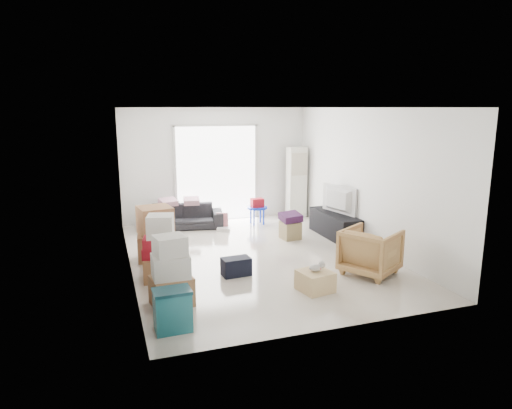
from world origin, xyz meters
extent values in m
cube|color=beige|center=(0.00, 0.00, -0.12)|extent=(4.50, 6.00, 0.24)
cube|color=white|center=(0.00, 0.00, 2.82)|extent=(4.50, 6.00, 0.24)
cube|color=white|center=(0.00, 3.12, 1.35)|extent=(4.50, 0.24, 2.70)
cube|color=white|center=(0.00, -3.12, 1.35)|extent=(4.50, 0.24, 2.70)
cube|color=white|center=(-2.37, 0.00, 1.35)|extent=(0.24, 6.00, 2.70)
cube|color=white|center=(2.37, 0.00, 1.35)|extent=(0.24, 6.00, 2.70)
cube|color=white|center=(0.00, 2.98, 1.15)|extent=(2.00, 0.01, 2.30)
cube|color=silver|center=(-1.00, 2.97, 1.15)|extent=(0.06, 0.04, 2.30)
cube|color=silver|center=(1.00, 2.97, 1.15)|extent=(0.06, 0.04, 2.30)
cube|color=silver|center=(0.00, 2.97, 2.30)|extent=(2.10, 0.04, 0.06)
cube|color=silver|center=(1.95, 2.65, 0.88)|extent=(0.45, 0.30, 1.75)
cube|color=black|center=(2.00, 0.71, 0.26)|extent=(0.46, 1.54, 0.51)
imported|color=black|center=(2.00, 0.71, 0.58)|extent=(0.79, 1.11, 0.13)
imported|color=#28282D|center=(-0.94, 2.50, 0.35)|extent=(1.88, 0.83, 0.71)
cube|color=#B88699|center=(-1.25, 2.51, 0.77)|extent=(0.46, 0.40, 0.12)
cube|color=#B88699|center=(-0.73, 2.48, 0.76)|extent=(0.36, 0.30, 0.11)
imported|color=tan|center=(1.49, -1.45, 0.42)|extent=(1.08, 1.10, 0.84)
cube|color=#1C616B|center=(-1.90, -2.39, 0.12)|extent=(0.45, 0.32, 0.25)
cube|color=#1C616B|center=(-1.90, -2.39, 0.37)|extent=(0.45, 0.32, 0.25)
cube|color=#0C333D|center=(-1.90, -2.39, 0.51)|extent=(0.47, 0.34, 0.04)
cube|color=#8B5B3F|center=(-1.80, -1.63, 0.20)|extent=(0.61, 0.53, 0.41)
cube|color=silver|center=(-1.80, -1.63, 0.57)|extent=(0.50, 0.42, 0.32)
cube|color=silver|center=(-1.80, -1.63, 0.86)|extent=(0.46, 0.43, 0.27)
cube|color=#8B5B3F|center=(-1.80, -0.62, 0.19)|extent=(0.63, 0.63, 0.38)
cube|color=#AF1524|center=(-1.80, -0.62, 0.46)|extent=(0.64, 0.50, 0.17)
cube|color=#AF1524|center=(-1.80, -0.62, 0.62)|extent=(0.60, 0.45, 0.15)
cube|color=silver|center=(-1.80, -0.62, 0.88)|extent=(0.47, 0.46, 0.36)
cube|color=#8B5B3F|center=(-1.77, 0.44, 0.23)|extent=(0.70, 0.60, 0.47)
cube|color=#8B5B3F|center=(-1.77, 0.44, 0.72)|extent=(0.64, 0.64, 0.50)
cube|color=#8B5B3F|center=(-1.55, -0.03, 0.16)|extent=(0.53, 0.53, 0.31)
cube|color=black|center=(-0.63, -0.82, 0.15)|extent=(0.48, 0.31, 0.30)
cube|color=#957F56|center=(1.04, 0.87, 0.18)|extent=(0.40, 0.40, 0.36)
cube|color=#401A41|center=(1.04, 0.87, 0.43)|extent=(0.41, 0.41, 0.14)
cylinder|color=#0A2ED5|center=(0.79, 2.27, 0.39)|extent=(0.48, 0.48, 0.04)
cylinder|color=#0A2ED5|center=(0.91, 2.39, 0.19)|extent=(0.04, 0.04, 0.37)
cylinder|color=#0A2ED5|center=(0.67, 2.39, 0.19)|extent=(0.04, 0.04, 0.37)
cylinder|color=#0A2ED5|center=(0.67, 2.15, 0.19)|extent=(0.04, 0.04, 0.37)
cylinder|color=#0A2ED5|center=(0.91, 2.15, 0.19)|extent=(0.04, 0.04, 0.37)
cube|color=#AF1524|center=(0.79, 2.27, 0.51)|extent=(0.28, 0.22, 0.20)
cube|color=silver|center=(-0.12, 1.95, 0.04)|extent=(0.36, 0.33, 0.07)
cube|color=#CC7080|center=(-0.12, 2.06, 0.23)|extent=(0.26, 0.13, 0.31)
cube|color=#D6BE7C|center=(0.31, -1.82, 0.15)|extent=(0.53, 0.53, 0.30)
ellipsoid|color=#B2ADA8|center=(0.31, -1.82, 0.36)|extent=(0.20, 0.14, 0.11)
cube|color=#AF3423|center=(0.31, -1.82, 0.36)|extent=(0.15, 0.13, 0.03)
sphere|color=#B2ADA8|center=(0.43, -1.79, 0.39)|extent=(0.11, 0.11, 0.11)
camera|label=1|loc=(-2.60, -7.64, 2.70)|focal=32.00mm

